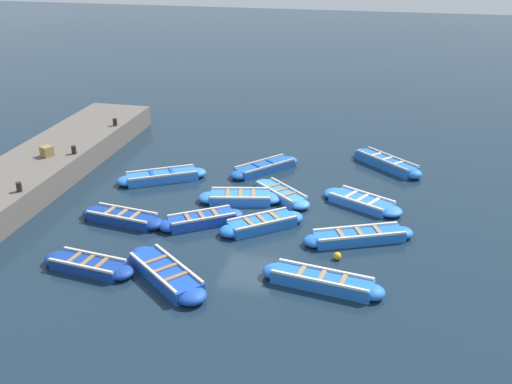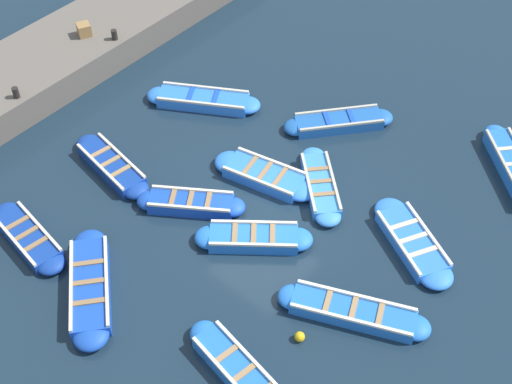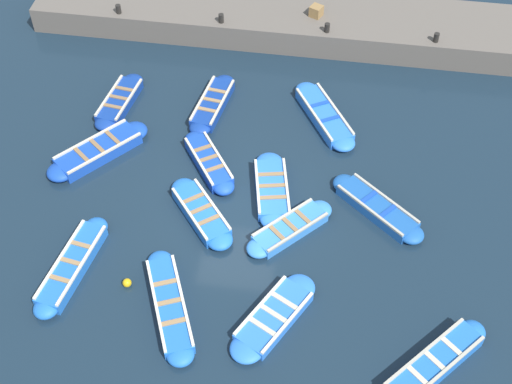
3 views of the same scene
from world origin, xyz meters
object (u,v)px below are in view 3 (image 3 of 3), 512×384
Objects in this scene: boat_alongside at (98,151)px; boat_outer_left at (324,115)px; boat_tucked at (433,365)px; boat_near_quay at (290,228)px; boat_bow_out at (274,317)px; boat_end_of_row at (120,101)px; buoy_yellow_far at (270,249)px; bollard_north at (118,9)px; boat_inner_gap at (201,213)px; bollard_mid_south at (327,28)px; wooden_crate at (316,11)px; boat_stern_in at (377,208)px; boat_drifting at (213,104)px; boat_far_corner at (170,305)px; boat_centre at (72,266)px; bollard_south at (436,37)px; boat_mid_row at (272,190)px; bollard_mid_north at (221,18)px; boat_outer_right at (209,162)px; buoy_orange_near at (127,283)px.

boat_outer_left is at bearing 111.76° from boat_alongside.
boat_tucked reaches higher than boat_alongside.
boat_tucked is (3.95, 4.19, 0.04)m from boat_near_quay.
boat_end_of_row is at bearing -140.33° from boat_bow_out.
bollard_north is at bearing -143.45° from buoy_yellow_far.
boat_alongside is 1.16× the size of boat_inner_gap.
wooden_crate reaches higher than bollard_mid_south.
buoy_yellow_far is at bearing -56.10° from boat_stern_in.
bollard_mid_south is at bearing 120.51° from boat_end_of_row.
buoy_yellow_far is (6.02, 2.88, -0.03)m from boat_drifting.
boat_centre reaches higher than boat_far_corner.
bollard_south reaches higher than buoy_yellow_far.
bollard_mid_north reaches higher than boat_mid_row.
boat_far_corner is 1.11× the size of boat_alongside.
bollard_mid_north is at bearing -163.09° from boat_bow_out.
boat_outer_right reaches higher than boat_outer_left.
boat_mid_row is 10.75× the size of buoy_yellow_far.
bollard_mid_north and bollard_mid_south have the same top height.
bollard_mid_north is 1.00× the size of bollard_mid_south.
boat_centre is 13.54m from wooden_crate.
bollard_south reaches higher than boat_inner_gap.
boat_near_quay is 8.98m from bollard_mid_south.
bollard_north is (-12.86, -11.93, 0.97)m from boat_tucked.
buoy_yellow_far is (1.02, 2.26, -0.03)m from boat_inner_gap.
boat_far_corner is 9.08m from boat_outer_left.
boat_drifting is 7.13m from boat_stern_in.
bollard_mid_south is 1.11× the size of buoy_yellow_far.
buoy_orange_near is at bearing -98.86° from boat_tucked.
boat_alongside is (-6.24, -10.84, -0.00)m from boat_tucked.
boat_far_corner is at bearing -3.11° from boat_inner_gap.
bollard_mid_south is 0.82× the size of wooden_crate.
boat_bow_out is at bearing -1.63° from bollard_mid_south.
boat_tucked is 4.33m from boat_bow_out.
boat_far_corner is 7.04m from boat_stern_in.
bollard_mid_south is at bearing -90.00° from bollard_south.
boat_outer_right is (-0.86, -2.20, 0.01)m from boat_mid_row.
boat_tucked reaches higher than boat_outer_left.
buoy_orange_near is (7.79, -0.94, -0.06)m from boat_drifting.
boat_inner_gap is at bearing -57.24° from boat_mid_row.
boat_inner_gap is (4.99, 0.62, 0.00)m from boat_drifting.
boat_inner_gap is 8.85m from bollard_mid_north.
boat_outer_left is at bearing -158.35° from boat_tucked.
boat_outer_left is 14.29× the size of buoy_orange_near.
boat_inner_gap is at bearing -93.64° from boat_near_quay.
bollard_mid_south is at bearing 160.87° from boat_inner_gap.
boat_tucked is at bearing 56.51° from buoy_yellow_far.
bollard_south is at bearing 141.15° from boat_inner_gap.
boat_far_corner is at bearing 0.10° from boat_outer_right.
boat_mid_row is 0.89× the size of boat_centre.
wooden_crate is at bearing 154.59° from boat_centre.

